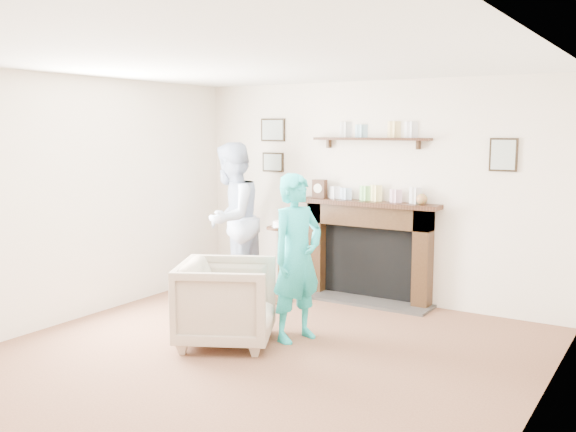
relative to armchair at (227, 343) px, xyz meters
The scene contains 6 objects.
ground 0.55m from the armchair, 35.70° to the right, with size 5.00×5.00×0.00m, color brown.
room_shell 1.72m from the armchair, 39.84° to the left, with size 4.54×5.02×2.52m.
armchair is the anchor object (origin of this frame).
man 1.79m from the armchair, 125.36° to the left, with size 0.88×0.68×1.81m, color #ABB9D6.
woman 0.65m from the armchair, 42.12° to the left, with size 0.57×0.37×1.56m, color #1EAB91.
pedestal_table 1.62m from the armchair, 103.53° to the left, with size 0.31×0.31×1.00m.
Camera 1 is at (3.04, -4.23, 1.96)m, focal length 40.00 mm.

